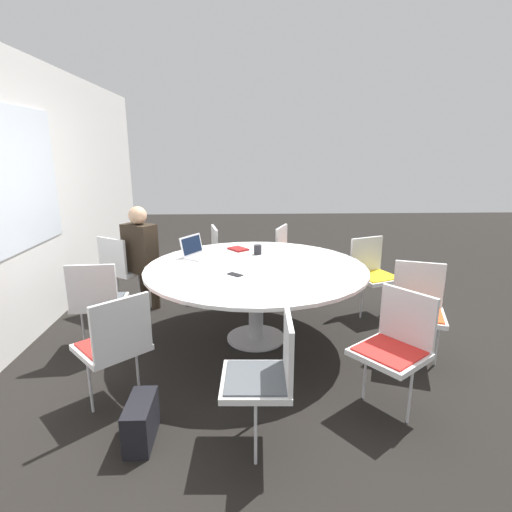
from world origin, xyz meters
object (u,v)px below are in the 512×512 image
object	(u,v)px
spiral_notebook	(238,249)
cell_phone	(235,275)
chair_5	(418,304)
coffee_cup	(258,250)
chair_4	(396,342)
laptop	(196,251)
chair_6	(373,270)
chair_3	(267,370)
chair_0	(122,266)
handbag	(141,421)
chair_8	(225,253)
person_0	(141,250)
chair_2	(115,341)
chair_7	(291,253)
chair_1	(98,298)

from	to	relation	value
spiral_notebook	cell_phone	distance (m)	0.91
chair_5	coffee_cup	distance (m)	1.64
chair_4	laptop	bearing A→B (deg)	8.51
chair_6	chair_3	bearing A→B (deg)	35.76
chair_0	handbag	size ratio (longest dim) A/B	2.39
chair_8	person_0	world-z (taller)	person_0
chair_3	handbag	size ratio (longest dim) A/B	2.39
chair_6	laptop	size ratio (longest dim) A/B	2.19
chair_2	handbag	bearing A→B (deg)	-99.52
chair_2	chair_5	distance (m)	2.48
chair_3	chair_6	world-z (taller)	same
person_0	chair_8	bearing A→B (deg)	64.97
chair_2	chair_5	bearing A→B (deg)	-28.56
chair_2	person_0	distance (m)	1.87
coffee_cup	cell_phone	distance (m)	0.75
chair_3	chair_7	xyz separation A→B (m)	(2.82, -0.49, 0.00)
chair_5	laptop	bearing A→B (deg)	-2.17
chair_6	chair_2	bearing A→B (deg)	13.07
cell_phone	coffee_cup	bearing A→B (deg)	-17.79
chair_0	handbag	distance (m)	2.42
person_0	laptop	bearing A→B (deg)	-1.08
chair_1	spiral_notebook	world-z (taller)	chair_1
chair_5	person_0	world-z (taller)	person_0
chair_8	coffee_cup	bearing A→B (deg)	10.59
chair_2	chair_1	bearing A→B (deg)	73.41
chair_8	handbag	distance (m)	2.87
chair_8	chair_3	bearing A→B (deg)	-4.13
chair_1	chair_5	distance (m)	2.84
chair_3	cell_phone	distance (m)	1.23
chair_0	chair_7	world-z (taller)	same
chair_3	coffee_cup	distance (m)	1.92
chair_7	chair_0	bearing A→B (deg)	-53.58
chair_7	chair_3	bearing A→B (deg)	12.96
chair_1	chair_4	world-z (taller)	same
chair_8	coffee_cup	distance (m)	1.07
spiral_notebook	coffee_cup	size ratio (longest dim) A/B	2.60
handbag	chair_8	bearing A→B (deg)	-8.77
chair_5	chair_6	world-z (taller)	same
chair_1	chair_2	distance (m)	0.96
chair_3	chair_0	bearing A→B (deg)	35.53
chair_1	person_0	bearing A→B (deg)	76.20
chair_1	chair_7	size ratio (longest dim) A/B	1.00
chair_5	chair_7	world-z (taller)	same
cell_phone	handbag	xyz separation A→B (m)	(-1.14, 0.59, -0.61)
coffee_cup	cell_phone	xyz separation A→B (m)	(-0.72, 0.23, -0.05)
person_0	chair_2	bearing A→B (deg)	-50.27
chair_1	coffee_cup	distance (m)	1.63
chair_1	handbag	world-z (taller)	chair_1
chair_4	cell_phone	size ratio (longest dim) A/B	5.76
cell_phone	chair_6	bearing A→B (deg)	-60.45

